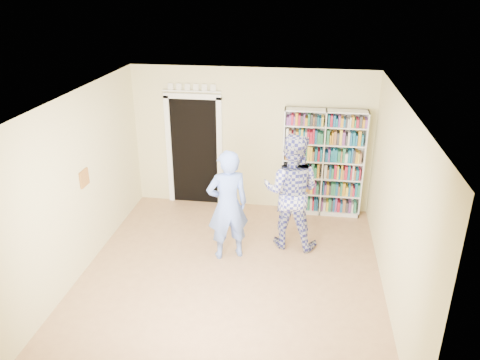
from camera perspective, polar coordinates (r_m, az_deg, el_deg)
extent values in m
plane|color=#9F6F4D|center=(7.21, -1.22, -11.72)|extent=(5.00, 5.00, 0.00)
plane|color=white|center=(6.07, -1.44, 9.62)|extent=(5.00, 5.00, 0.00)
plane|color=beige|center=(8.82, 1.38, 4.92)|extent=(4.50, 0.00, 4.50)
plane|color=beige|center=(7.22, -19.22, -0.76)|extent=(0.00, 5.00, 5.00)
plane|color=beige|center=(6.57, 18.46, -3.09)|extent=(0.00, 5.00, 5.00)
cube|color=white|center=(8.74, 10.05, 2.01)|extent=(1.47, 0.28, 2.02)
cube|color=white|center=(8.74, 10.05, 2.01)|extent=(0.02, 0.28, 2.02)
cube|color=black|center=(9.10, -5.56, 3.40)|extent=(0.90, 0.03, 2.10)
cube|color=white|center=(9.21, -8.61, 3.50)|extent=(0.10, 0.06, 2.20)
cube|color=white|center=(8.98, -2.47, 3.22)|extent=(0.10, 0.06, 2.20)
cube|color=white|center=(8.77, -5.86, 10.13)|extent=(1.10, 0.06, 0.10)
cube|color=white|center=(8.74, -5.90, 10.75)|extent=(1.10, 0.08, 0.02)
cube|color=brown|center=(7.35, -18.45, 0.22)|extent=(0.03, 0.25, 0.25)
imported|color=#6989E9|center=(7.26, -1.51, -3.11)|extent=(0.78, 0.66, 1.81)
imported|color=#2F3290|center=(7.60, 6.26, -1.40)|extent=(1.05, 0.87, 1.95)
cube|color=white|center=(7.44, 6.92, -2.48)|extent=(0.18, 0.09, 0.27)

